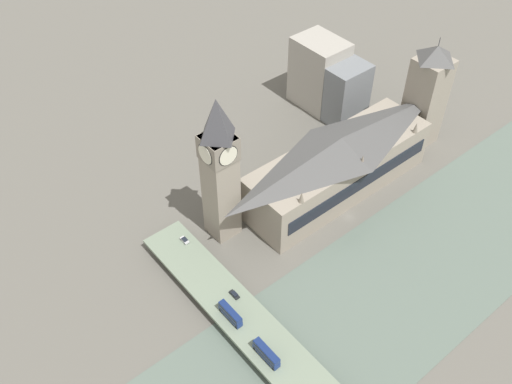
{
  "coord_description": "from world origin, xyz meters",
  "views": [
    {
      "loc": [
        -103.27,
        136.42,
        176.32
      ],
      "look_at": [
        20.88,
        34.06,
        20.28
      ],
      "focal_mm": 40.0,
      "sensor_mm": 36.0,
      "label": 1
    }
  ],
  "objects_px": {
    "clock_tower": "(220,167)",
    "double_decker_bus_mid": "(230,314)",
    "car_northbound_tail": "(185,240)",
    "car_northbound_mid": "(234,294)",
    "double_decker_bus_lead": "(266,353)",
    "road_bridge": "(287,366)",
    "parliament_hall": "(339,165)",
    "victoria_tower": "(426,96)"
  },
  "relations": [
    {
      "from": "double_decker_bus_mid",
      "to": "car_northbound_mid",
      "type": "relative_size",
      "value": 2.42
    },
    {
      "from": "car_northbound_mid",
      "to": "car_northbound_tail",
      "type": "xyz_separation_m",
      "value": [
        33.2,
        -0.8,
        0.05
      ]
    },
    {
      "from": "double_decker_bus_mid",
      "to": "double_decker_bus_lead",
      "type": "bearing_deg",
      "value": 179.27
    },
    {
      "from": "clock_tower",
      "to": "double_decker_bus_mid",
      "type": "distance_m",
      "value": 53.71
    },
    {
      "from": "road_bridge",
      "to": "double_decker_bus_mid",
      "type": "height_order",
      "value": "double_decker_bus_mid"
    },
    {
      "from": "road_bridge",
      "to": "car_northbound_mid",
      "type": "distance_m",
      "value": 32.97
    },
    {
      "from": "double_decker_bus_mid",
      "to": "victoria_tower",
      "type": "bearing_deg",
      "value": -78.93
    },
    {
      "from": "double_decker_bus_lead",
      "to": "car_northbound_tail",
      "type": "height_order",
      "value": "double_decker_bus_lead"
    },
    {
      "from": "parliament_hall",
      "to": "victoria_tower",
      "type": "bearing_deg",
      "value": -89.94
    },
    {
      "from": "victoria_tower",
      "to": "double_decker_bus_mid",
      "type": "xyz_separation_m",
      "value": [
        -26.43,
        135.07,
        -18.02
      ]
    },
    {
      "from": "parliament_hall",
      "to": "car_northbound_tail",
      "type": "height_order",
      "value": "parliament_hall"
    },
    {
      "from": "double_decker_bus_mid",
      "to": "car_northbound_mid",
      "type": "height_order",
      "value": "double_decker_bus_mid"
    },
    {
      "from": "parliament_hall",
      "to": "road_bridge",
      "type": "relative_size",
      "value": 0.58
    },
    {
      "from": "double_decker_bus_lead",
      "to": "car_northbound_tail",
      "type": "bearing_deg",
      "value": -7.6
    },
    {
      "from": "car_northbound_mid",
      "to": "double_decker_bus_mid",
      "type": "bearing_deg",
      "value": 133.98
    },
    {
      "from": "victoria_tower",
      "to": "road_bridge",
      "type": "bearing_deg",
      "value": 111.77
    },
    {
      "from": "parliament_hall",
      "to": "victoria_tower",
      "type": "distance_m",
      "value": 56.78
    },
    {
      "from": "car_northbound_tail",
      "to": "car_northbound_mid",
      "type": "bearing_deg",
      "value": 178.62
    },
    {
      "from": "victoria_tower",
      "to": "car_northbound_mid",
      "type": "relative_size",
      "value": 12.21
    },
    {
      "from": "parliament_hall",
      "to": "clock_tower",
      "type": "bearing_deg",
      "value": 77.39
    },
    {
      "from": "clock_tower",
      "to": "double_decker_bus_lead",
      "type": "bearing_deg",
      "value": 156.04
    },
    {
      "from": "double_decker_bus_lead",
      "to": "car_northbound_mid",
      "type": "xyz_separation_m",
      "value": [
        26.41,
        -7.15,
        -2.01
      ]
    },
    {
      "from": "victoria_tower",
      "to": "road_bridge",
      "type": "relative_size",
      "value": 0.36
    },
    {
      "from": "double_decker_bus_lead",
      "to": "double_decker_bus_mid",
      "type": "relative_size",
      "value": 1.04
    },
    {
      "from": "parliament_hall",
      "to": "car_northbound_tail",
      "type": "bearing_deg",
      "value": 79.34
    },
    {
      "from": "double_decker_bus_mid",
      "to": "parliament_hall",
      "type": "bearing_deg",
      "value": -71.63
    },
    {
      "from": "clock_tower",
      "to": "double_decker_bus_mid",
      "type": "relative_size",
      "value": 6.01
    },
    {
      "from": "clock_tower",
      "to": "car_northbound_mid",
      "type": "height_order",
      "value": "clock_tower"
    },
    {
      "from": "clock_tower",
      "to": "road_bridge",
      "type": "height_order",
      "value": "clock_tower"
    },
    {
      "from": "road_bridge",
      "to": "double_decker_bus_lead",
      "type": "xyz_separation_m",
      "value": [
        6.36,
        3.83,
        3.62
      ]
    },
    {
      "from": "parliament_hall",
      "to": "double_decker_bus_mid",
      "type": "relative_size",
      "value": 8.1
    },
    {
      "from": "victoria_tower",
      "to": "car_northbound_mid",
      "type": "bearing_deg",
      "value": 98.77
    },
    {
      "from": "double_decker_bus_lead",
      "to": "car_northbound_tail",
      "type": "distance_m",
      "value": 60.16
    },
    {
      "from": "road_bridge",
      "to": "double_decker_bus_lead",
      "type": "bearing_deg",
      "value": 31.06
    },
    {
      "from": "parliament_hall",
      "to": "car_northbound_mid",
      "type": "height_order",
      "value": "parliament_hall"
    },
    {
      "from": "clock_tower",
      "to": "car_northbound_tail",
      "type": "relative_size",
      "value": 15.52
    },
    {
      "from": "victoria_tower",
      "to": "double_decker_bus_mid",
      "type": "distance_m",
      "value": 138.81
    },
    {
      "from": "clock_tower",
      "to": "car_northbound_mid",
      "type": "xyz_separation_m",
      "value": [
        -31.75,
        18.68,
        -29.47
      ]
    },
    {
      "from": "parliament_hall",
      "to": "clock_tower",
      "type": "distance_m",
      "value": 58.85
    },
    {
      "from": "parliament_hall",
      "to": "clock_tower",
      "type": "xyz_separation_m",
      "value": [
        12.04,
        53.8,
        20.58
      ]
    },
    {
      "from": "road_bridge",
      "to": "car_northbound_mid",
      "type": "bearing_deg",
      "value": -5.79
    },
    {
      "from": "clock_tower",
      "to": "double_decker_bus_lead",
      "type": "distance_m",
      "value": 69.31
    }
  ]
}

